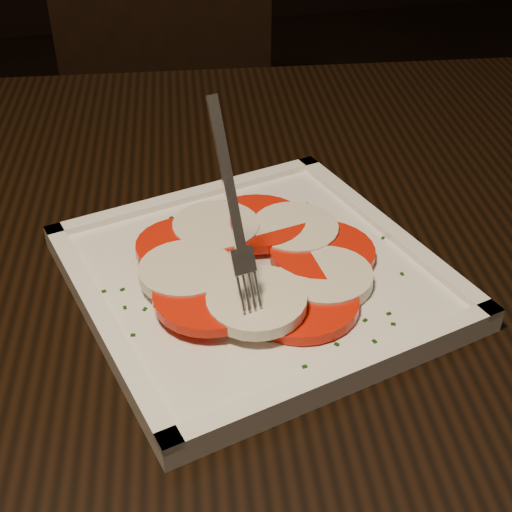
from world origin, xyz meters
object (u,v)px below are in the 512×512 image
object	(u,v)px
table	(212,317)
plate	(256,278)
chair	(168,110)
fork	(228,201)

from	to	relation	value
table	plate	distance (m)	0.14
table	chair	bearing A→B (deg)	85.77
chair	plate	size ratio (longest dim) A/B	3.39
chair	plate	bearing A→B (deg)	-83.93
plate	table	bearing A→B (deg)	106.51
plate	fork	distance (m)	0.11
table	plate	world-z (taller)	plate
plate	fork	size ratio (longest dim) A/B	1.94
table	chair	xyz separation A→B (m)	(0.06, 0.75, -0.12)
chair	table	bearing A→B (deg)	-86.03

